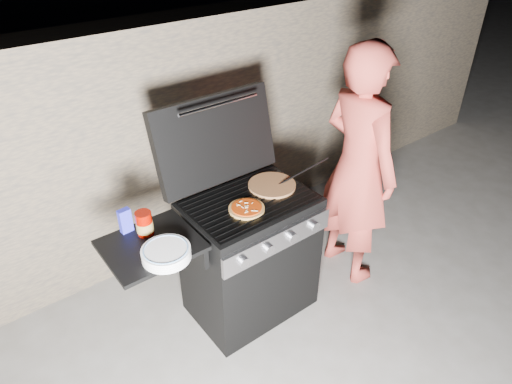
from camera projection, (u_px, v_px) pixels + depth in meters
ground at (251, 304)px, 3.30m from camera, size 50.00×50.00×0.00m
stone_wall at (168, 140)px, 3.51m from camera, size 8.00×0.35×1.80m
gas_grill at (219, 272)px, 2.93m from camera, size 1.34×0.79×0.91m
pizza_topped at (247, 208)px, 2.71m from camera, size 0.22×0.22×0.02m
pizza_plain at (272, 185)px, 2.93m from camera, size 0.40×0.40×0.02m
sauce_jar at (144, 223)px, 2.50m from camera, size 0.11×0.11×0.14m
blue_carton at (125, 221)px, 2.52m from camera, size 0.07×0.04×0.15m
plate_stack at (166, 253)px, 2.36m from camera, size 0.30×0.30×0.06m
person at (358, 168)px, 3.17m from camera, size 0.47×0.68×1.78m
tongs at (302, 172)px, 3.00m from camera, size 0.43×0.04×0.09m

